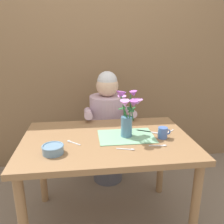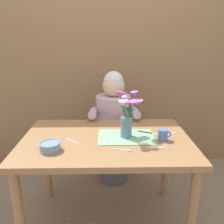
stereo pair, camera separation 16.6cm
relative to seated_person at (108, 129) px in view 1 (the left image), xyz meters
name	(u,v)px [view 1 (the left image)]	position (x,y,z in m)	size (l,w,h in m)	color
ground_plane	(107,222)	(-0.07, -0.62, -0.56)	(6.00, 6.00, 0.00)	#756656
wood_panel_backdrop	(97,55)	(-0.07, 0.43, 0.69)	(4.00, 0.10, 2.50)	brown
dining_table	(107,151)	(-0.07, -0.62, 0.08)	(1.20, 0.80, 0.74)	olive
seated_person	(108,129)	(0.00, 0.00, 0.00)	(0.45, 0.47, 1.14)	#4C4C56
striped_placemat	(126,136)	(0.07, -0.60, 0.18)	(0.40, 0.28, 0.01)	#7AB289
flower_vase	(128,112)	(0.08, -0.60, 0.36)	(0.23, 0.24, 0.34)	teal
ceramic_bowl	(53,149)	(-0.42, -0.80, 0.21)	(0.14, 0.14, 0.06)	#6689A8
dinner_knife	(148,132)	(0.26, -0.54, 0.18)	(0.19, 0.02, 0.01)	silver
tea_cup	(163,133)	(0.33, -0.66, 0.22)	(0.09, 0.07, 0.08)	#476BB7
spoon_0	(72,142)	(-0.32, -0.66, 0.18)	(0.10, 0.09, 0.01)	silver
spoon_1	(168,132)	(0.40, -0.57, 0.18)	(0.10, 0.09, 0.01)	silver
spoon_2	(161,146)	(0.27, -0.78, 0.18)	(0.12, 0.03, 0.01)	silver
spoon_3	(129,149)	(0.05, -0.81, 0.18)	(0.12, 0.05, 0.01)	silver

